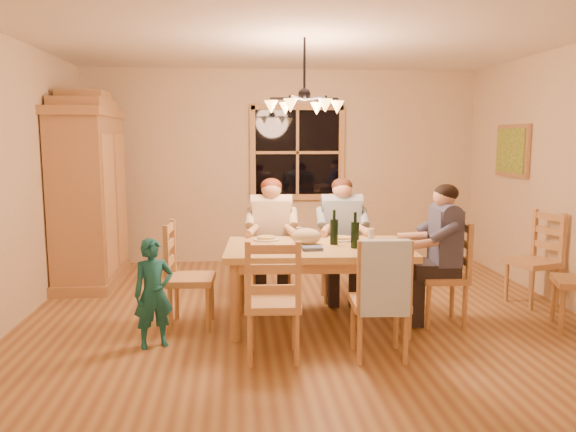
{
  "coord_description": "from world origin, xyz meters",
  "views": [
    {
      "loc": [
        -0.65,
        -5.44,
        1.76
      ],
      "look_at": [
        -0.15,
        0.1,
        0.98
      ],
      "focal_mm": 35.0,
      "sensor_mm": 36.0,
      "label": 1
    }
  ],
  "objects": [
    {
      "name": "floor",
      "position": [
        0.0,
        0.0,
        0.0
      ],
      "size": [
        5.5,
        5.5,
        0.0
      ],
      "primitive_type": "plane",
      "color": "brown",
      "rests_on": "ground"
    },
    {
      "name": "ceiling",
      "position": [
        0.0,
        0.0,
        2.7
      ],
      "size": [
        5.5,
        5.0,
        0.02
      ],
      "primitive_type": "cube",
      "color": "white",
      "rests_on": "wall_back"
    },
    {
      "name": "wall_back",
      "position": [
        0.0,
        2.5,
        1.35
      ],
      "size": [
        5.5,
        0.02,
        2.7
      ],
      "primitive_type": "cube",
      "color": "beige",
      "rests_on": "floor"
    },
    {
      "name": "wall_left",
      "position": [
        -2.75,
        0.0,
        1.35
      ],
      "size": [
        0.02,
        5.0,
        2.7
      ],
      "primitive_type": "cube",
      "color": "beige",
      "rests_on": "floor"
    },
    {
      "name": "wall_right",
      "position": [
        2.75,
        0.0,
        1.35
      ],
      "size": [
        0.02,
        5.0,
        2.7
      ],
      "primitive_type": "cube",
      "color": "beige",
      "rests_on": "floor"
    },
    {
      "name": "window",
      "position": [
        0.2,
        2.47,
        1.55
      ],
      "size": [
        1.3,
        0.06,
        1.3
      ],
      "color": "black",
      "rests_on": "wall_back"
    },
    {
      "name": "painting",
      "position": [
        2.71,
        1.2,
        1.6
      ],
      "size": [
        0.06,
        0.78,
        0.64
      ],
      "color": "#A27446",
      "rests_on": "wall_right"
    },
    {
      "name": "chandelier",
      "position": [
        -0.0,
        0.0,
        2.08
      ],
      "size": [
        0.77,
        0.68,
        0.71
      ],
      "color": "black",
      "rests_on": "ceiling"
    },
    {
      "name": "armoire",
      "position": [
        -2.42,
        1.45,
        1.06
      ],
      "size": [
        0.66,
        1.4,
        2.3
      ],
      "color": "#A27446",
      "rests_on": "floor"
    },
    {
      "name": "dining_table",
      "position": [
        0.09,
        -0.35,
        0.66
      ],
      "size": [
        1.75,
        1.13,
        0.76
      ],
      "rotation": [
        0.0,
        0.0,
        -0.05
      ],
      "color": "tan",
      "rests_on": "floor"
    },
    {
      "name": "chair_far_left",
      "position": [
        -0.29,
        0.48,
        0.3
      ],
      "size": [
        0.46,
        0.44,
        0.99
      ],
      "rotation": [
        0.0,
        0.0,
        3.09
      ],
      "color": "#B0894D",
      "rests_on": "floor"
    },
    {
      "name": "chair_far_right",
      "position": [
        0.46,
        0.44,
        0.3
      ],
      "size": [
        0.46,
        0.44,
        0.99
      ],
      "rotation": [
        0.0,
        0.0,
        3.09
      ],
      "color": "#B0894D",
      "rests_on": "floor"
    },
    {
      "name": "chair_near_left",
      "position": [
        -0.38,
        -1.13,
        0.3
      ],
      "size": [
        0.46,
        0.44,
        0.99
      ],
      "rotation": [
        0.0,
        0.0,
        -0.05
      ],
      "color": "#B0894D",
      "rests_on": "floor"
    },
    {
      "name": "chair_near_right",
      "position": [
        0.47,
        -1.17,
        0.3
      ],
      "size": [
        0.46,
        0.44,
        0.99
      ],
      "rotation": [
        0.0,
        0.0,
        -0.05
      ],
      "color": "#B0894D",
      "rests_on": "floor"
    },
    {
      "name": "chair_end_left",
      "position": [
        -1.09,
        -0.28,
        0.3
      ],
      "size": [
        0.44,
        0.46,
        0.99
      ],
      "rotation": [
        0.0,
        0.0,
        -1.63
      ],
      "color": "#B0894D",
      "rests_on": "floor"
    },
    {
      "name": "chair_end_right",
      "position": [
        1.27,
        -0.41,
        0.3
      ],
      "size": [
        0.44,
        0.46,
        0.99
      ],
      "rotation": [
        0.0,
        0.0,
        1.52
      ],
      "color": "#B0894D",
      "rests_on": "floor"
    },
    {
      "name": "adult_woman",
      "position": [
        -0.29,
        0.48,
        0.84
      ],
      "size": [
        0.41,
        0.44,
        0.87
      ],
      "rotation": [
        0.0,
        0.0,
        3.09
      ],
      "color": "beige",
      "rests_on": "floor"
    },
    {
      "name": "adult_plaid_man",
      "position": [
        0.46,
        0.44,
        0.84
      ],
      "size": [
        0.41,
        0.44,
        0.87
      ],
      "rotation": [
        0.0,
        0.0,
        3.09
      ],
      "color": "#2F5F82",
      "rests_on": "floor"
    },
    {
      "name": "adult_slate_man",
      "position": [
        1.27,
        -0.41,
        0.84
      ],
      "size": [
        0.44,
        0.41,
        0.87
      ],
      "rotation": [
        0.0,
        0.0,
        1.52
      ],
      "color": "#3F4566",
      "rests_on": "floor"
    },
    {
      "name": "towel",
      "position": [
        0.46,
        -1.36,
        0.7
      ],
      "size": [
        0.38,
        0.12,
        0.58
      ],
      "primitive_type": "cube",
      "rotation": [
        0.0,
        0.0,
        -0.05
      ],
      "color": "#B2D4F2",
      "rests_on": "chair_near_right"
    },
    {
      "name": "wine_bottle_a",
      "position": [
        0.25,
        -0.29,
        0.93
      ],
      "size": [
        0.08,
        0.08,
        0.33
      ],
      "primitive_type": "cylinder",
      "color": "black",
      "rests_on": "dining_table"
    },
    {
      "name": "wine_bottle_b",
      "position": [
        0.41,
        -0.48,
        0.93
      ],
      "size": [
        0.08,
        0.08,
        0.33
      ],
      "primitive_type": "cylinder",
      "color": "black",
      "rests_on": "dining_table"
    },
    {
      "name": "plate_woman",
      "position": [
        -0.37,
        -0.02,
        0.77
      ],
      "size": [
        0.26,
        0.26,
        0.02
      ],
      "primitive_type": "cylinder",
      "color": "white",
      "rests_on": "dining_table"
    },
    {
      "name": "plate_plaid",
      "position": [
        0.37,
        -0.1,
        0.77
      ],
      "size": [
        0.26,
        0.26,
        0.02
      ],
      "primitive_type": "cylinder",
      "color": "white",
      "rests_on": "dining_table"
    },
    {
      "name": "plate_slate",
      "position": [
        0.74,
        -0.34,
        0.77
      ],
      "size": [
        0.26,
        0.26,
        0.02
      ],
      "primitive_type": "cylinder",
      "color": "white",
      "rests_on": "dining_table"
    },
    {
      "name": "wine_glass_a",
      "position": [
        -0.06,
        -0.13,
        0.83
      ],
      "size": [
        0.06,
        0.06,
        0.14
      ],
      "primitive_type": "cylinder",
      "color": "silver",
      "rests_on": "dining_table"
    },
    {
      "name": "wine_glass_b",
      "position": [
        0.61,
        -0.26,
        0.83
      ],
      "size": [
        0.06,
        0.06,
        0.14
      ],
      "primitive_type": "cylinder",
      "color": "silver",
      "rests_on": "dining_table"
    },
    {
      "name": "cap",
      "position": [
        0.55,
        -0.64,
        0.82
      ],
      "size": [
        0.2,
        0.2,
        0.11
      ],
      "primitive_type": "ellipsoid",
      "color": "#C8BA85",
      "rests_on": "dining_table"
    },
    {
      "name": "napkin",
      "position": [
        0.01,
        -0.54,
        0.78
      ],
      "size": [
        0.19,
        0.15,
        0.03
      ],
      "primitive_type": "cube",
      "rotation": [
        0.0,
        0.0,
        -0.05
      ],
      "color": "#475883",
      "rests_on": "dining_table"
    },
    {
      "name": "cloth_bundle",
      "position": [
        -0.01,
        -0.27,
        0.84
      ],
      "size": [
        0.28,
        0.22,
        0.15
      ],
      "primitive_type": "ellipsoid",
      "color": "tan",
      "rests_on": "dining_table"
    },
    {
      "name": "child",
      "position": [
        -1.36,
        -0.78,
        0.46
      ],
      "size": [
        0.4,
        0.33,
        0.93
      ],
      "primitive_type": "imported",
      "rotation": [
        0.0,
        0.0,
        0.38
      ],
      "color": "#175F68",
      "rests_on": "floor"
    },
    {
      "name": "chair_spare_back",
      "position": [
        2.45,
        0.1,
        0.3
      ],
      "size": [
        0.52,
        0.54,
        0.99
      ],
      "rotation": [
        0.0,
        0.0,
        1.84
      ],
      "color": "#B0894D",
      "rests_on": "floor"
    }
  ]
}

